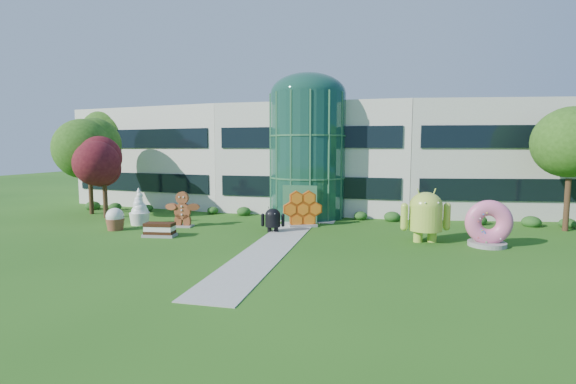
% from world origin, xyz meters
% --- Properties ---
extents(ground, '(140.00, 140.00, 0.00)m').
position_xyz_m(ground, '(0.00, 0.00, 0.00)').
color(ground, '#215114').
rests_on(ground, ground).
extents(building, '(46.00, 15.00, 9.30)m').
position_xyz_m(building, '(0.00, 18.00, 4.65)').
color(building, beige).
rests_on(building, ground).
extents(atrium, '(6.00, 6.00, 9.80)m').
position_xyz_m(atrium, '(0.00, 12.00, 4.90)').
color(atrium, '#194738').
rests_on(atrium, ground).
extents(walkway, '(2.40, 20.00, 0.04)m').
position_xyz_m(walkway, '(0.00, 2.00, 0.02)').
color(walkway, '#9E9E93').
rests_on(walkway, ground).
extents(tree_red, '(4.00, 4.00, 6.00)m').
position_xyz_m(tree_red, '(-15.50, 7.50, 3.00)').
color(tree_red, '#3F0C14').
rests_on(tree_red, ground).
extents(trees_backdrop, '(52.00, 8.00, 8.40)m').
position_xyz_m(trees_backdrop, '(0.00, 13.00, 4.20)').
color(trees_backdrop, '#254C13').
rests_on(trees_backdrop, ground).
extents(android_green, '(3.53, 2.82, 3.50)m').
position_xyz_m(android_green, '(8.52, 4.38, 1.75)').
color(android_green, '#AACA41').
rests_on(android_green, ground).
extents(android_black, '(1.76, 1.29, 1.86)m').
position_xyz_m(android_black, '(-1.04, 5.11, 0.93)').
color(android_black, black).
rests_on(android_black, ground).
extents(donut, '(2.59, 1.26, 2.68)m').
position_xyz_m(donut, '(11.86, 4.05, 1.34)').
color(donut, '#DA5283').
rests_on(donut, ground).
extents(gingerbread, '(2.84, 1.33, 2.53)m').
position_xyz_m(gingerbread, '(-7.73, 5.45, 1.27)').
color(gingerbread, brown).
rests_on(gingerbread, ground).
extents(ice_cream_sandwich, '(2.09, 1.22, 0.89)m').
position_xyz_m(ice_cream_sandwich, '(-7.58, 2.10, 0.44)').
color(ice_cream_sandwich, black).
rests_on(ice_cream_sandwich, ground).
extents(honeycomb, '(3.10, 2.12, 2.30)m').
position_xyz_m(honeycomb, '(0.50, 7.49, 1.15)').
color(honeycomb, orange).
rests_on(honeycomb, ground).
extents(froyo, '(2.04, 2.04, 2.66)m').
position_xyz_m(froyo, '(-11.17, 5.48, 1.33)').
color(froyo, white).
rests_on(froyo, ground).
extents(cupcake, '(1.33, 1.33, 1.53)m').
position_xyz_m(cupcake, '(-11.63, 3.30, 0.76)').
color(cupcake, white).
rests_on(cupcake, ground).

